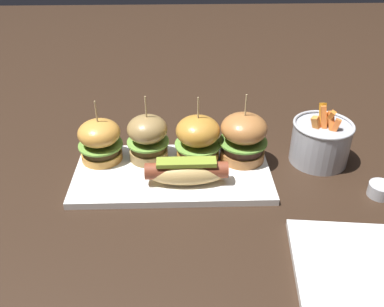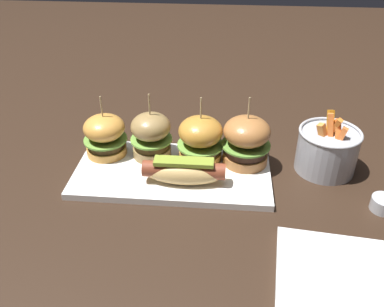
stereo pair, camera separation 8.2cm
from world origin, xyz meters
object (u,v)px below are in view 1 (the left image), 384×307
at_px(platter_main, 173,173).
at_px(fries_bucket, 321,142).
at_px(slider_far_left, 100,140).
at_px(sauce_ramekin, 381,190).
at_px(slider_center_right, 198,138).
at_px(side_plate, 355,266).
at_px(slider_center_left, 148,138).
at_px(hot_dog, 187,172).
at_px(slider_far_right, 243,137).

distance_m(platter_main, fries_bucket, 0.32).
distance_m(slider_far_left, sauce_ramekin, 0.56).
bearing_deg(slider_center_right, side_plate, -52.67).
height_order(slider_far_left, slider_center_left, slider_center_left).
bearing_deg(side_plate, hot_dog, 140.19).
bearing_deg(side_plate, platter_main, 137.94).
xyz_separation_m(platter_main, slider_center_left, (-0.05, 0.05, 0.06)).
bearing_deg(slider_far_left, slider_center_right, -0.69).
relative_size(platter_main, sauce_ramekin, 8.49).
bearing_deg(slider_center_right, slider_far_right, -3.26).
distance_m(hot_dog, slider_far_right, 0.15).
height_order(platter_main, fries_bucket, fries_bucket).
xyz_separation_m(platter_main, sauce_ramekin, (0.40, -0.08, 0.01)).
relative_size(hot_dog, slider_far_right, 1.08).
xyz_separation_m(slider_center_left, slider_center_right, (0.10, -0.00, -0.00)).
distance_m(platter_main, slider_far_left, 0.16).
xyz_separation_m(slider_center_left, fries_bucket, (0.36, -0.00, -0.02)).
height_order(sauce_ramekin, side_plate, sauce_ramekin).
height_order(slider_center_right, side_plate, slider_center_right).
bearing_deg(sauce_ramekin, platter_main, 169.25).
relative_size(slider_far_left, sauce_ramekin, 2.88).
xyz_separation_m(slider_far_right, side_plate, (0.14, -0.29, -0.06)).
xyz_separation_m(platter_main, slider_center_right, (0.05, 0.05, 0.06)).
distance_m(hot_dog, sauce_ramekin, 0.37).
bearing_deg(hot_dog, fries_bucket, 17.85).
relative_size(slider_center_right, slider_far_right, 0.95).
bearing_deg(side_plate, sauce_ramekin, 57.71).
relative_size(slider_far_left, slider_far_right, 0.91).
height_order(hot_dog, side_plate, hot_dog).
relative_size(slider_far_right, sauce_ramekin, 3.16).
bearing_deg(slider_far_right, slider_far_left, 178.50).
bearing_deg(slider_far_right, sauce_ramekin, -24.89).
bearing_deg(platter_main, fries_bucket, 8.93).
relative_size(platter_main, slider_far_right, 2.69).
bearing_deg(slider_center_left, side_plate, -42.42).
xyz_separation_m(hot_dog, slider_center_left, (-0.08, 0.09, 0.02)).
xyz_separation_m(slider_far_left, sauce_ramekin, (0.54, -0.12, -0.05)).
height_order(slider_far_right, fries_bucket, slider_far_right).
height_order(fries_bucket, sauce_ramekin, fries_bucket).
relative_size(platter_main, fries_bucket, 3.04).
relative_size(hot_dog, slider_center_left, 1.11).
relative_size(hot_dog, fries_bucket, 1.22).
height_order(platter_main, hot_dog, hot_dog).
distance_m(platter_main, sauce_ramekin, 0.40).
xyz_separation_m(platter_main, slider_far_left, (-0.15, 0.05, 0.05)).
bearing_deg(side_plate, slider_far_right, 114.72).
height_order(platter_main, slider_far_left, slider_far_left).
bearing_deg(slider_far_right, side_plate, -65.28).
xyz_separation_m(hot_dog, slider_far_left, (-0.18, 0.09, 0.02)).
distance_m(slider_far_right, side_plate, 0.33).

